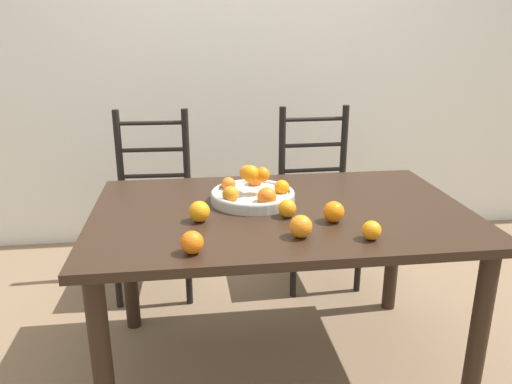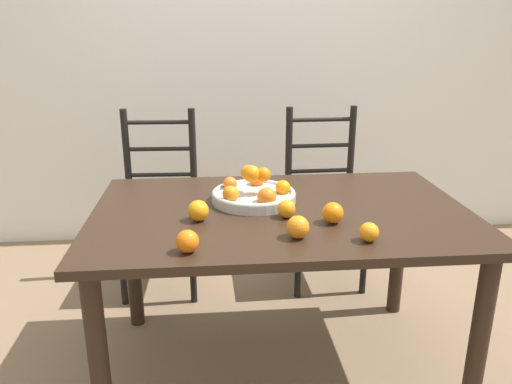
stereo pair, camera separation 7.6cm
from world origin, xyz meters
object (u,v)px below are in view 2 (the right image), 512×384
(chair_left, at_px, (160,207))
(chair_right, at_px, (324,202))
(orange_loose_3, at_px, (187,241))
(orange_loose_5, at_px, (298,227))
(orange_loose_2, at_px, (286,209))
(orange_loose_0, at_px, (369,232))
(fruit_bowl, at_px, (254,193))
(orange_loose_1, at_px, (333,213))
(orange_loose_4, at_px, (198,211))

(chair_left, height_order, chair_right, same)
(orange_loose_3, distance_m, orange_loose_5, 0.39)
(chair_right, bearing_deg, orange_loose_2, -113.11)
(orange_loose_3, xyz_separation_m, chair_left, (-0.22, 1.20, -0.31))
(orange_loose_0, xyz_separation_m, orange_loose_2, (-0.25, 0.25, 0.00))
(orange_loose_2, bearing_deg, chair_right, 68.28)
(fruit_bowl, xyz_separation_m, chair_left, (-0.48, 0.72, -0.31))
(orange_loose_1, bearing_deg, orange_loose_0, -64.88)
(orange_loose_0, height_order, chair_right, chair_right)
(orange_loose_2, bearing_deg, orange_loose_5, -87.15)
(orange_loose_4, distance_m, orange_loose_5, 0.40)
(orange_loose_1, height_order, orange_loose_2, orange_loose_1)
(fruit_bowl, relative_size, orange_loose_5, 4.39)
(orange_loose_2, bearing_deg, fruit_bowl, 119.22)
(orange_loose_4, distance_m, chair_right, 1.20)
(chair_left, bearing_deg, orange_loose_3, -77.85)
(orange_loose_1, height_order, chair_right, chair_right)
(orange_loose_1, bearing_deg, chair_left, 127.15)
(orange_loose_0, relative_size, orange_loose_2, 0.96)
(orange_loose_4, bearing_deg, orange_loose_3, -96.17)
(orange_loose_2, bearing_deg, orange_loose_3, -142.54)
(orange_loose_5, bearing_deg, orange_loose_3, -167.57)
(orange_loose_1, distance_m, orange_loose_4, 0.51)
(orange_loose_1, distance_m, orange_loose_5, 0.20)
(orange_loose_0, xyz_separation_m, orange_loose_5, (-0.24, 0.05, 0.01))
(orange_loose_1, xyz_separation_m, orange_loose_4, (-0.50, 0.07, 0.00))
(orange_loose_1, xyz_separation_m, orange_loose_3, (-0.53, -0.21, -0.00))
(orange_loose_0, bearing_deg, chair_right, 84.30)
(orange_loose_0, bearing_deg, orange_loose_1, 115.12)
(orange_loose_1, distance_m, chair_right, 1.06)
(orange_loose_2, height_order, orange_loose_4, orange_loose_4)
(orange_loose_0, xyz_separation_m, chair_right, (0.12, 1.17, -0.30))
(chair_left, xyz_separation_m, chair_right, (0.95, 0.00, 0.00))
(orange_loose_4, bearing_deg, orange_loose_0, -22.89)
(fruit_bowl, distance_m, orange_loose_1, 0.38)
(fruit_bowl, relative_size, orange_loose_1, 4.43)
(fruit_bowl, height_order, orange_loose_3, fruit_bowl)
(orange_loose_4, relative_size, chair_left, 0.08)
(chair_left, bearing_deg, orange_loose_2, -55.51)
(orange_loose_5, distance_m, chair_right, 1.21)
(orange_loose_2, xyz_separation_m, orange_loose_4, (-0.34, -0.00, 0.01))
(orange_loose_0, relative_size, orange_loose_5, 0.84)
(fruit_bowl, bearing_deg, orange_loose_4, -139.17)
(orange_loose_3, relative_size, chair_right, 0.07)
(orange_loose_1, height_order, orange_loose_4, same)
(fruit_bowl, xyz_separation_m, orange_loose_3, (-0.26, -0.48, -0.00))
(fruit_bowl, relative_size, orange_loose_2, 5.05)
(orange_loose_4, bearing_deg, orange_loose_2, 0.47)
(orange_loose_2, bearing_deg, chair_left, 122.52)
(orange_loose_0, height_order, chair_left, chair_left)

